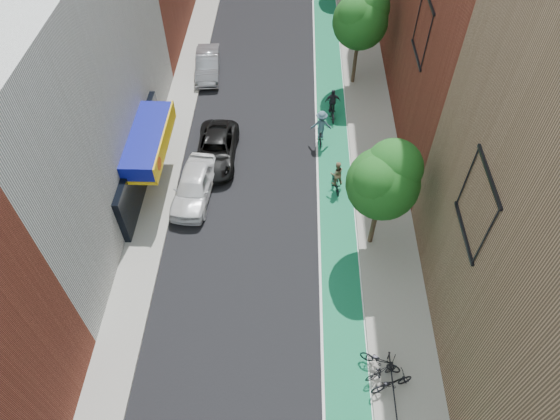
# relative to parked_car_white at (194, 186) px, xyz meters

# --- Properties ---
(bike_lane) EXTENTS (2.00, 68.00, 0.01)m
(bike_lane) POSITION_rel_parked_car_white_xyz_m (7.86, 13.05, -0.80)
(bike_lane) COLOR #126A3C
(bike_lane) RESTS_ON ground
(sidewalk_left) EXTENTS (2.00, 68.00, 0.15)m
(sidewalk_left) POSITION_rel_parked_car_white_xyz_m (-2.14, 13.05, -0.73)
(sidewalk_left) COLOR gray
(sidewalk_left) RESTS_ON ground
(sidewalk_right) EXTENTS (3.00, 68.00, 0.15)m
(sidewalk_right) POSITION_rel_parked_car_white_xyz_m (10.36, 13.05, -0.73)
(sidewalk_right) COLOR gray
(sidewalk_right) RESTS_ON ground
(building_left_white) EXTENTS (8.00, 20.00, 12.00)m
(building_left_white) POSITION_rel_parked_car_white_xyz_m (-7.14, 1.05, 5.19)
(building_left_white) COLOR silver
(building_left_white) RESTS_ON ground
(tree_near) EXTENTS (3.40, 3.36, 6.42)m
(tree_near) POSITION_rel_parked_car_white_xyz_m (9.51, -2.93, 3.85)
(tree_near) COLOR #332619
(tree_near) RESTS_ON ground
(tree_mid) EXTENTS (3.55, 3.53, 6.74)m
(tree_mid) POSITION_rel_parked_car_white_xyz_m (9.51, 11.07, 4.08)
(tree_mid) COLOR #332619
(tree_mid) RESTS_ON ground
(parked_car_white) EXTENTS (2.36, 4.91, 1.62)m
(parked_car_white) POSITION_rel_parked_car_white_xyz_m (0.00, 0.00, 0.00)
(parked_car_white) COLOR white
(parked_car_white) RESTS_ON ground
(parked_car_black) EXTENTS (2.36, 5.09, 1.41)m
(parked_car_black) POSITION_rel_parked_car_white_xyz_m (0.86, 3.09, -0.10)
(parked_car_black) COLOR black
(parked_car_black) RESTS_ON ground
(parked_car_silver) EXTENTS (1.95, 4.64, 1.49)m
(parked_car_silver) POSITION_rel_parked_car_white_xyz_m (-0.74, 11.91, -0.06)
(parked_car_silver) COLOR #919299
(parked_car_silver) RESTS_ON ground
(cyclist_lane_near) EXTENTS (0.87, 1.66, 1.92)m
(cyclist_lane_near) POSITION_rel_parked_car_white_xyz_m (7.83, 0.86, 0.00)
(cyclist_lane_near) COLOR black
(cyclist_lane_near) RESTS_ON ground
(cyclist_lane_mid) EXTENTS (1.01, 1.93, 2.02)m
(cyclist_lane_mid) POSITION_rel_parked_car_white_xyz_m (7.86, 7.28, -0.07)
(cyclist_lane_mid) COLOR black
(cyclist_lane_mid) RESTS_ON ground
(cyclist_lane_far) EXTENTS (1.24, 1.52, 2.24)m
(cyclist_lane_far) POSITION_rel_parked_car_white_xyz_m (7.06, 4.82, 0.26)
(cyclist_lane_far) COLOR black
(cyclist_lane_far) RESTS_ON ground
(parked_bike_near) EXTENTS (1.95, 1.25, 0.97)m
(parked_bike_near) POSITION_rel_parked_car_white_xyz_m (9.62, -10.60, -0.18)
(parked_bike_near) COLOR black
(parked_bike_near) RESTS_ON sidewalk_right
(parked_bike_mid) EXTENTS (1.55, 1.01, 0.90)m
(parked_bike_mid) POSITION_rel_parked_car_white_xyz_m (9.26, -10.13, -0.21)
(parked_bike_mid) COLOR black
(parked_bike_mid) RESTS_ON sidewalk_right
(parked_bike_far) EXTENTS (1.88, 1.29, 0.94)m
(parked_bike_far) POSITION_rel_parked_car_white_xyz_m (9.26, -9.65, -0.19)
(parked_bike_far) COLOR black
(parked_bike_far) RESTS_ON sidewalk_right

